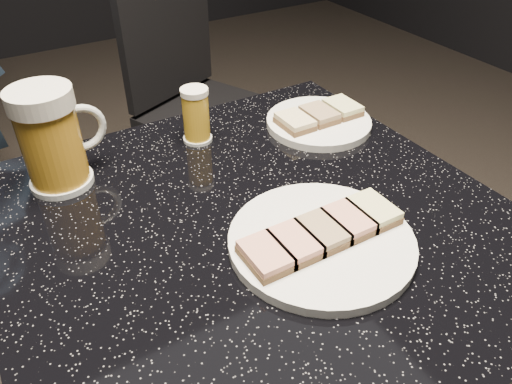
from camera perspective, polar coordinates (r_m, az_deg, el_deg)
plate_large at (r=0.67m, az=7.47°, el=-5.60°), size 0.25×0.25×0.01m
plate_small at (r=0.94m, az=7.16°, el=7.90°), size 0.19×0.19×0.01m
table at (r=0.88m, az=-0.00°, el=-15.50°), size 0.70×0.70×0.75m
beer_mug at (r=0.80m, az=-22.24°, el=5.72°), size 0.14×0.10×0.16m
beer_tumbler at (r=0.87m, az=-6.87°, el=8.68°), size 0.05×0.05×0.10m
chair at (r=1.63m, az=-6.62°, el=10.61°), size 0.49×0.49×0.86m
canapes_on_plate_large at (r=0.66m, az=7.58°, el=-4.54°), size 0.22×0.07×0.02m
canapes_on_plate_small at (r=0.93m, az=7.24°, el=8.78°), size 0.16×0.07×0.02m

